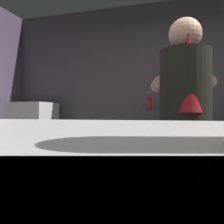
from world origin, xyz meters
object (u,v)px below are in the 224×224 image
(bottle_olive_oil, at_px, (181,104))
(bottle_vinegar, at_px, (185,103))
(mini_fridge, at_px, (33,144))
(bartender, at_px, (185,126))
(bottle_soy, at_px, (177,104))
(bottle_hot_sauce, at_px, (149,103))
(mixing_bowl, at_px, (149,133))
(chefs_knife, at_px, (221,139))

(bottle_olive_oil, xyz_separation_m, bottle_vinegar, (0.05, 0.06, 0.02))
(mini_fridge, bearing_deg, bartender, -33.25)
(bottle_olive_oil, xyz_separation_m, bottle_soy, (-0.04, 0.10, 0.00))
(bottle_hot_sauce, relative_size, bottle_olive_oil, 1.30)
(bottle_hot_sauce, xyz_separation_m, bottle_olive_oil, (0.41, -0.04, -0.02))
(bottle_hot_sauce, relative_size, bottle_vinegar, 0.99)
(mixing_bowl, distance_m, bottle_olive_oil, 1.12)
(bottle_soy, bearing_deg, bottle_vinegar, -24.62)
(mini_fridge, xyz_separation_m, bartender, (2.16, -1.42, 0.38))
(mixing_bowl, xyz_separation_m, bottle_vinegar, (0.32, 1.10, 0.32))
(bartender, distance_m, bottle_olive_oil, 1.55)
(bottle_hot_sauce, bearing_deg, bottle_soy, 10.30)
(mini_fridge, bearing_deg, chefs_knife, -22.50)
(mixing_bowl, distance_m, bottle_hot_sauce, 1.13)
(bartender, xyz_separation_m, chefs_knife, (0.28, 0.41, -0.12))
(mini_fridge, distance_m, chefs_knife, 2.66)
(mixing_bowl, bearing_deg, bartender, -57.90)
(mini_fridge, height_order, bottle_olive_oil, bottle_olive_oil)
(mixing_bowl, height_order, bottle_soy, bottle_soy)
(chefs_knife, relative_size, bottle_soy, 1.22)
(bottle_soy, height_order, bottle_vinegar, bottle_vinegar)
(bottle_soy, bearing_deg, bottle_hot_sauce, -169.70)
(bottle_vinegar, bearing_deg, chefs_knife, -77.34)
(mixing_bowl, distance_m, chefs_knife, 0.60)
(bottle_olive_oil, bearing_deg, bartender, -88.40)
(bartender, distance_m, bottle_vinegar, 1.61)
(chefs_knife, bearing_deg, bottle_vinegar, 84.30)
(mini_fridge, xyz_separation_m, chefs_knife, (2.44, -1.01, 0.26))
(bottle_hot_sauce, height_order, bottle_vinegar, bottle_vinegar)
(mini_fridge, relative_size, bottle_olive_oil, 6.47)
(bottle_vinegar, bearing_deg, bartender, -90.40)
(bottle_hot_sauce, height_order, bottle_soy, bottle_hot_sauce)
(mini_fridge, distance_m, bottle_soy, 2.17)
(chefs_knife, xyz_separation_m, bottle_soy, (-0.36, 1.24, 0.32))
(bottle_soy, bearing_deg, bartender, -87.04)
(chefs_knife, distance_m, bottle_hot_sauce, 1.42)
(bartender, xyz_separation_m, bottle_soy, (-0.08, 1.64, 0.20))
(bottle_hot_sauce, relative_size, bottle_soy, 1.28)
(bartender, height_order, bottle_hot_sauce, bartender)
(bartender, relative_size, bottle_olive_oil, 8.99)
(bartender, xyz_separation_m, bottle_hot_sauce, (-0.45, 1.58, 0.22))
(bartender, relative_size, mixing_bowl, 9.52)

